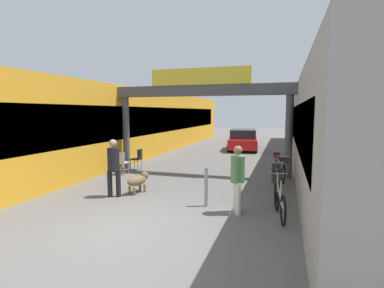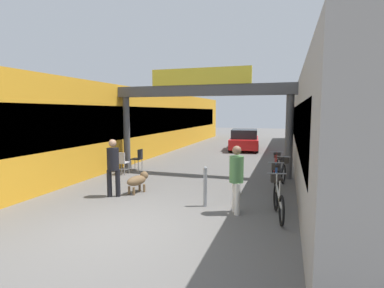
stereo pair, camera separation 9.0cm
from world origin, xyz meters
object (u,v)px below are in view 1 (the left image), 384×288
(bollard_post_metal, at_px, (206,186))
(cafe_chair_black_farther, at_px, (138,157))
(pedestrian_with_dog, at_px, (114,164))
(bicycle_silver_nearest, at_px, (279,198))
(parked_car_red, at_px, (243,140))
(dog_on_leash, at_px, (139,180))
(cafe_chair_aluminium_nearer, at_px, (121,161))
(bicycle_blue_second, at_px, (277,182))
(bicycle_black_third, at_px, (281,173))
(pedestrian_companion, at_px, (238,175))
(bicycle_red_farthest, at_px, (275,167))

(bollard_post_metal, bearing_deg, cafe_chair_black_farther, 136.00)
(pedestrian_with_dog, distance_m, cafe_chair_black_farther, 4.00)
(bicycle_silver_nearest, height_order, parked_car_red, parked_car_red)
(dog_on_leash, relative_size, cafe_chair_black_farther, 0.99)
(cafe_chair_aluminium_nearer, distance_m, parked_car_red, 9.87)
(pedestrian_with_dog, relative_size, bollard_post_metal, 1.59)
(bicycle_silver_nearest, xyz_separation_m, bicycle_blue_second, (-0.10, 1.62, 0.00))
(pedestrian_with_dog, bearing_deg, bollard_post_metal, -1.14)
(bollard_post_metal, relative_size, cafe_chair_aluminium_nearer, 1.19)
(bicycle_silver_nearest, distance_m, bicycle_black_third, 2.96)
(pedestrian_companion, relative_size, cafe_chair_aluminium_nearer, 1.86)
(cafe_chair_aluminium_nearer, xyz_separation_m, cafe_chair_black_farther, (0.18, 1.03, 0.00))
(pedestrian_companion, xyz_separation_m, bicycle_silver_nearest, (0.98, 0.12, -0.51))
(cafe_chair_aluminium_nearer, bearing_deg, bicycle_black_third, -0.45)
(bicycle_silver_nearest, xyz_separation_m, bicycle_red_farthest, (-0.21, 4.13, 0.00))
(pedestrian_with_dog, distance_m, pedestrian_companion, 3.65)
(parked_car_red, bearing_deg, dog_on_leash, -98.27)
(bicycle_silver_nearest, bearing_deg, bollard_post_metal, 174.33)
(dog_on_leash, xyz_separation_m, bicycle_black_third, (4.15, 2.12, 0.05))
(pedestrian_companion, bearing_deg, parked_car_red, 96.95)
(bicycle_silver_nearest, height_order, bollard_post_metal, bollard_post_metal)
(pedestrian_companion, distance_m, bollard_post_metal, 1.00)
(bicycle_red_farthest, xyz_separation_m, cafe_chair_black_farther, (-5.61, -0.10, 0.10))
(bicycle_red_farthest, bearing_deg, bicycle_black_third, -79.04)
(cafe_chair_aluminium_nearer, bearing_deg, bollard_post_metal, -34.11)
(dog_on_leash, distance_m, bicycle_red_farthest, 5.12)
(pedestrian_companion, height_order, parked_car_red, pedestrian_companion)
(bollard_post_metal, bearing_deg, parked_car_red, 93.07)
(bicycle_red_farthest, distance_m, cafe_chair_aluminium_nearer, 5.90)
(pedestrian_with_dog, bearing_deg, bicycle_silver_nearest, -2.94)
(dog_on_leash, height_order, parked_car_red, parked_car_red)
(bicycle_blue_second, height_order, bicycle_red_farthest, same)
(bicycle_blue_second, relative_size, bicycle_red_farthest, 1.00)
(bicycle_blue_second, bearing_deg, parked_car_red, 102.65)
(pedestrian_with_dog, relative_size, cafe_chair_aluminium_nearer, 1.89)
(bicycle_black_third, distance_m, bicycle_red_farthest, 1.20)
(bicycle_blue_second, xyz_separation_m, cafe_chair_aluminium_nearer, (-5.90, 1.38, 0.10))
(pedestrian_with_dog, relative_size, pedestrian_companion, 1.01)
(pedestrian_companion, bearing_deg, bicycle_blue_second, 63.35)
(parked_car_red, bearing_deg, bicycle_silver_nearest, -78.52)
(parked_car_red, bearing_deg, pedestrian_companion, -83.05)
(bicycle_blue_second, xyz_separation_m, bicycle_black_third, (0.12, 1.33, 0.00))
(bicycle_red_farthest, relative_size, cafe_chair_aluminium_nearer, 1.90)
(pedestrian_with_dog, distance_m, bollard_post_metal, 2.81)
(pedestrian_with_dog, distance_m, parked_car_red, 12.17)
(pedestrian_with_dog, height_order, bicycle_black_third, pedestrian_with_dog)
(cafe_chair_aluminium_nearer, height_order, cafe_chair_black_farther, same)
(cafe_chair_black_farther, bearing_deg, bicycle_black_third, -10.44)
(cafe_chair_aluminium_nearer, bearing_deg, pedestrian_companion, -31.87)
(dog_on_leash, bearing_deg, bicycle_red_farthest, 40.06)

